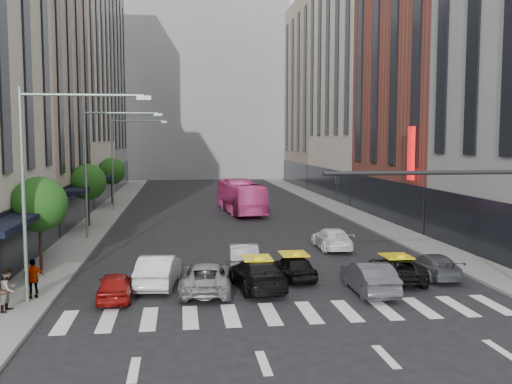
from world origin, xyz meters
name	(u,v)px	position (x,y,z in m)	size (l,w,h in m)	color
ground	(302,325)	(0.00, 0.00, 0.00)	(160.00, 160.00, 0.00)	black
sidewalk_left	(100,219)	(-11.50, 30.00, 0.07)	(3.00, 96.00, 0.15)	slate
sidewalk_right	(355,215)	(11.50, 30.00, 0.07)	(3.00, 96.00, 0.15)	slate
building_left_b	(23,78)	(-17.00, 28.00, 12.00)	(8.00, 16.00, 24.00)	tan
building_left_c	(65,40)	(-17.00, 46.00, 18.00)	(8.00, 20.00, 36.00)	beige
building_left_d	(92,84)	(-17.00, 65.00, 15.00)	(8.00, 18.00, 30.00)	gray
building_right_b	(429,70)	(17.00, 27.00, 13.00)	(8.00, 18.00, 26.00)	brown
building_right_c	(361,30)	(17.00, 46.00, 20.00)	(8.00, 20.00, 40.00)	beige
building_right_d	(321,94)	(17.00, 65.00, 14.00)	(8.00, 18.00, 28.00)	tan
building_far	(204,79)	(0.00, 85.00, 18.00)	(30.00, 10.00, 36.00)	gray
tree_near	(39,204)	(-11.80, 10.00, 3.65)	(2.88, 2.88, 4.95)	black
tree_mid	(88,182)	(-11.80, 26.00, 3.65)	(2.88, 2.88, 4.95)	black
tree_far	(112,171)	(-11.80, 42.00, 3.65)	(2.88, 2.88, 4.95)	black
streetlamp_near	(46,166)	(-10.04, 4.00, 5.90)	(5.38, 0.25, 9.00)	gray
streetlamp_mid	(99,156)	(-10.04, 20.00, 5.90)	(5.38, 0.25, 9.00)	gray
streetlamp_far	(122,151)	(-10.04, 36.00, 5.90)	(5.38, 0.25, 9.00)	gray
traffic_signal	(511,208)	(7.69, -1.00, 4.47)	(10.10, 0.20, 6.00)	black
liberty_sign	(411,153)	(12.60, 20.00, 6.00)	(0.30, 0.70, 4.00)	red
car_red	(115,286)	(-7.40, 4.40, 0.62)	(1.47, 3.65, 1.24)	maroon
car_white_front	(159,270)	(-5.60, 6.53, 0.77)	(1.63, 4.68, 1.54)	silver
car_silver	(206,277)	(-3.40, 5.19, 0.68)	(2.27, 4.92, 1.37)	gray
taxi_left	(257,274)	(-1.00, 5.44, 0.72)	(2.03, 4.99, 1.45)	black
taxi_center	(294,267)	(1.07, 6.97, 0.64)	(1.52, 3.77, 1.28)	black
car_grey_mid	(369,277)	(4.00, 4.06, 0.73)	(1.55, 4.43, 1.46)	#3B3D43
taxi_right	(396,269)	(6.05, 5.97, 0.62)	(2.04, 4.43, 1.23)	black
car_grey_curb	(432,266)	(8.17, 6.46, 0.61)	(1.70, 4.19, 1.22)	#414348
car_row2_left	(244,256)	(-1.17, 9.58, 0.71)	(1.50, 4.31, 1.42)	#A7A8AD
car_row2_right	(332,239)	(5.09, 14.53, 0.68)	(1.90, 4.68, 1.36)	white
bus	(241,197)	(1.22, 33.31, 1.57)	(2.64, 11.27, 3.14)	#E84496
pedestrian_near	(9,290)	(-11.39, 2.83, 1.02)	(0.84, 0.66, 1.74)	gray
pedestrian_far	(33,279)	(-10.88, 4.63, 1.00)	(1.00, 0.42, 1.71)	gray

